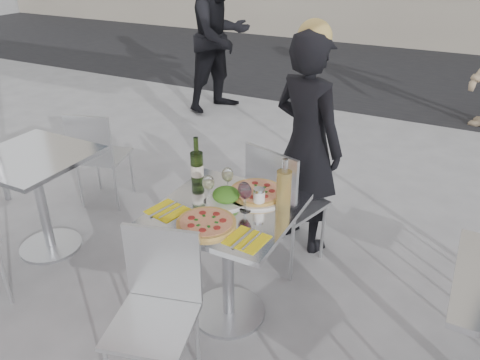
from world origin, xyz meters
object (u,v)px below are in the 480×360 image
at_px(woman_diner, 307,145).
at_px(salad_plate, 226,196).
at_px(pedestrian_a, 220,36).
at_px(pizza_near, 206,223).
at_px(chair_near, 157,300).
at_px(napkin_left, 167,210).
at_px(napkin_right, 247,239).
at_px(chair_far, 281,198).
at_px(side_table_left, 37,183).
at_px(wineglass_red_a, 244,190).
at_px(main_table, 228,240).
at_px(side_chair_lfar, 97,152).
at_px(carafe, 284,189).
at_px(wineglass_white_a, 208,184).
at_px(sugar_shaker, 259,198).
at_px(pizza_far, 257,193).
at_px(wineglass_red_b, 245,192).
at_px(wineglass_white_b, 228,176).
at_px(wine_bottle, 197,167).

bearing_deg(woman_diner, salad_plate, 103.36).
height_order(pedestrian_a, pizza_near, pedestrian_a).
height_order(chair_near, napkin_left, chair_near).
xyz_separation_m(napkin_left, napkin_right, (0.50, -0.05, 0.00)).
distance_m(chair_far, pizza_near, 0.82).
height_order(side_table_left, pedestrian_a, pedestrian_a).
bearing_deg(napkin_left, chair_near, -52.18).
relative_size(pizza_near, wineglass_red_a, 1.94).
bearing_deg(main_table, side_chair_lfar, 156.91).
height_order(main_table, napkin_left, napkin_left).
distance_m(chair_near, salad_plate, 0.66).
height_order(side_chair_lfar, carafe, carafe).
relative_size(side_table_left, wineglass_white_a, 4.76).
relative_size(woman_diner, wineglass_red_a, 9.91).
height_order(chair_near, sugar_shaker, sugar_shaker).
distance_m(sugar_shaker, napkin_right, 0.33).
bearing_deg(woman_diner, sugar_shaker, 114.89).
height_order(woman_diner, wineglass_white_a, woman_diner).
relative_size(main_table, carafe, 2.59).
relative_size(wineglass_red_a, napkin_left, 0.74).
bearing_deg(pizza_near, pizza_far, 76.50).
relative_size(main_table, wineglass_red_b, 4.76).
bearing_deg(sugar_shaker, side_chair_lfar, 161.41).
bearing_deg(main_table, wineglass_white_b, 117.65).
xyz_separation_m(woman_diner, sugar_shaker, (0.04, -0.86, 0.02)).
xyz_separation_m(carafe, napkin_left, (-0.54, -0.31, -0.11)).
relative_size(chair_far, chair_near, 1.07).
bearing_deg(pizza_far, napkin_left, -133.43).
xyz_separation_m(chair_far, carafe, (0.20, -0.46, 0.34)).
distance_m(salad_plate, wineglass_white_b, 0.13).
distance_m(wine_bottle, carafe, 0.56).
height_order(main_table, pizza_far, pizza_far).
relative_size(wineglass_white_b, napkin_right, 0.79).
relative_size(woman_diner, napkin_right, 7.79).
height_order(pizza_far, carafe, carafe).
xyz_separation_m(woman_diner, napkin_right, (0.12, -1.17, -0.03)).
relative_size(side_chair_lfar, sugar_shaker, 7.79).
distance_m(salad_plate, napkin_left, 0.33).
distance_m(pizza_near, carafe, 0.45).
bearing_deg(wineglass_white_b, pizza_far, 17.00).
relative_size(chair_far, sugar_shaker, 8.40).
relative_size(wineglass_red_a, wineglass_red_b, 1.00).
relative_size(side_table_left, wineglass_red_a, 4.76).
bearing_deg(pizza_near, sugar_shaker, 61.53).
bearing_deg(main_table, wineglass_white_a, 171.51).
bearing_deg(carafe, salad_plate, -164.87).
xyz_separation_m(pizza_near, wineglass_white_a, (-0.11, 0.21, 0.10)).
distance_m(main_table, napkin_right, 0.38).
distance_m(chair_far, sugar_shaker, 0.57).
height_order(chair_far, wineglass_white_a, wineglass_white_a).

